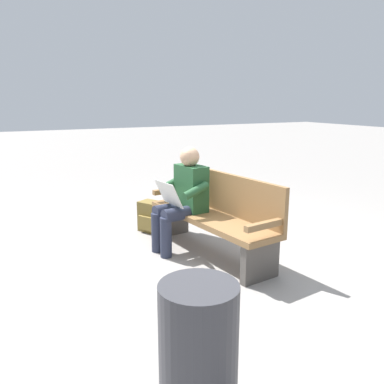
{
  "coord_description": "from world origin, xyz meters",
  "views": [
    {
      "loc": [
        -3.62,
        2.08,
        1.69
      ],
      "look_at": [
        0.15,
        0.15,
        0.7
      ],
      "focal_mm": 37.02,
      "sensor_mm": 36.0,
      "label": 1
    }
  ],
  "objects_px": {
    "person_seated": "(183,196)",
    "trash_bin": "(198,354)",
    "bench_near": "(215,214)",
    "backpack": "(152,217)"
  },
  "relations": [
    {
      "from": "person_seated",
      "to": "trash_bin",
      "type": "height_order",
      "value": "person_seated"
    },
    {
      "from": "trash_bin",
      "to": "bench_near",
      "type": "bearing_deg",
      "value": -32.57
    },
    {
      "from": "backpack",
      "to": "trash_bin",
      "type": "height_order",
      "value": "trash_bin"
    },
    {
      "from": "bench_near",
      "to": "person_seated",
      "type": "bearing_deg",
      "value": 37.66
    },
    {
      "from": "bench_near",
      "to": "backpack",
      "type": "bearing_deg",
      "value": 12.23
    },
    {
      "from": "bench_near",
      "to": "backpack",
      "type": "distance_m",
      "value": 1.11
    },
    {
      "from": "bench_near",
      "to": "person_seated",
      "type": "xyz_separation_m",
      "value": [
        0.27,
        0.27,
        0.17
      ]
    },
    {
      "from": "bench_near",
      "to": "trash_bin",
      "type": "height_order",
      "value": "bench_near"
    },
    {
      "from": "person_seated",
      "to": "backpack",
      "type": "bearing_deg",
      "value": -0.41
    },
    {
      "from": "backpack",
      "to": "person_seated",
      "type": "bearing_deg",
      "value": -173.54
    }
  ]
}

